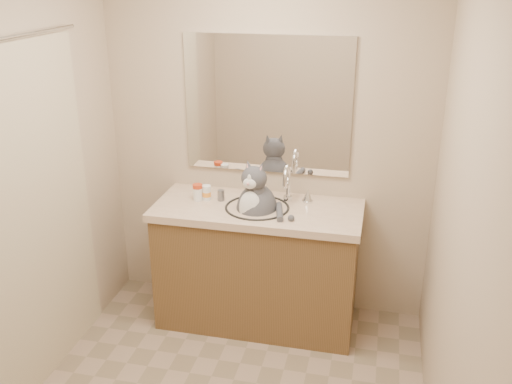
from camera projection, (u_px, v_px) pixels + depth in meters
The scene contains 8 objects.
room at pixel (213, 217), 2.66m from camera, with size 2.22×2.52×2.42m.
vanity at pixel (258, 262), 3.82m from camera, with size 1.34×0.59×1.12m.
mirror at pixel (267, 106), 3.69m from camera, with size 1.10×0.02×0.90m, color white.
shower_curtain at pixel (30, 220), 3.04m from camera, with size 0.02×1.30×1.93m.
cat at pixel (256, 207), 3.64m from camera, with size 0.37×0.36×0.53m.
pill_bottle_redcap at pixel (198, 192), 3.75m from camera, with size 0.07×0.07×0.11m.
pill_bottle_orange at pixel (207, 193), 3.76m from camera, with size 0.07×0.07×0.10m.
grey_canister at pixel (221, 195), 3.75m from camera, with size 0.05×0.05×0.07m.
Camera 1 is at (0.74, -2.33, 2.29)m, focal length 40.00 mm.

